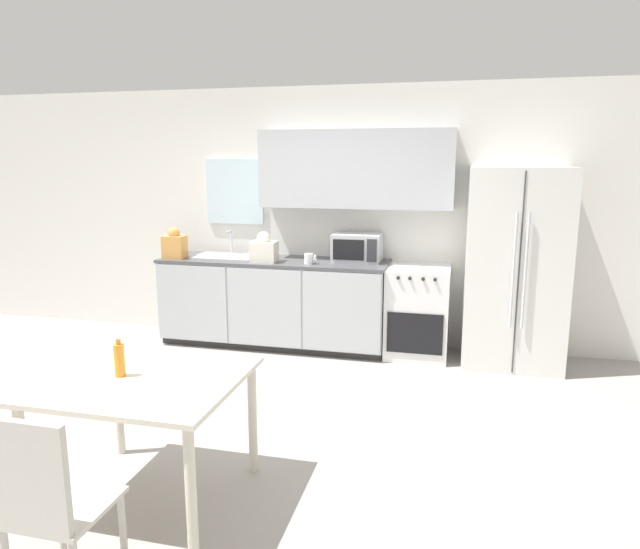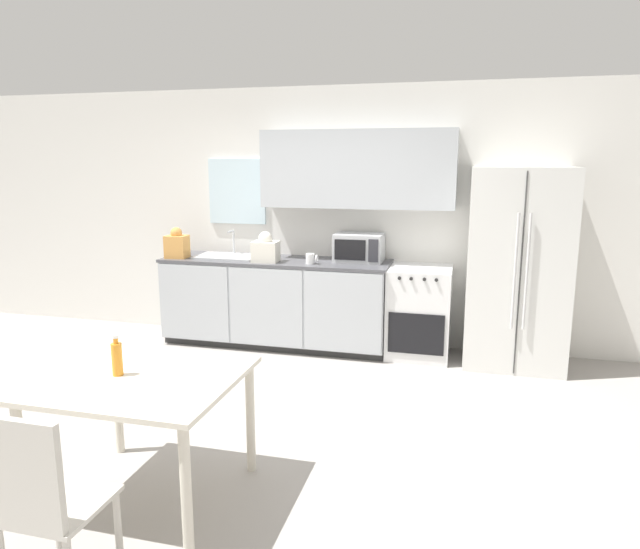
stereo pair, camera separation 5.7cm
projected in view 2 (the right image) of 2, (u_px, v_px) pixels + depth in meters
ground_plane at (253, 420)px, 4.33m from camera, size 12.00×12.00×0.00m
wall_back at (328, 207)px, 6.05m from camera, size 12.00×0.38×2.70m
kitchen_counter at (276, 302)px, 6.05m from camera, size 2.40×0.68×0.93m
oven_range at (419, 312)px, 5.71m from camera, size 0.61×0.64×0.90m
refrigerator at (517, 269)px, 5.36m from camera, size 0.92×0.72×1.89m
kitchen_sink at (228, 256)px, 6.10m from camera, size 0.65×0.43×0.27m
microwave at (359, 247)px, 5.83m from camera, size 0.49×0.37×0.28m
coffee_mug at (311, 259)px, 5.69m from camera, size 0.12×0.09×0.10m
grocery_bag_0 at (266, 249)px, 5.80m from camera, size 0.27×0.24×0.31m
grocery_bag_1 at (177, 245)px, 6.04m from camera, size 0.23×0.20×0.33m
dining_table at (143, 393)px, 3.23m from camera, size 1.07×0.97×0.75m
dining_chair_near at (41, 497)px, 2.42m from camera, size 0.40×0.40×0.93m
drink_bottle at (117, 358)px, 3.21m from camera, size 0.06×0.06×0.24m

